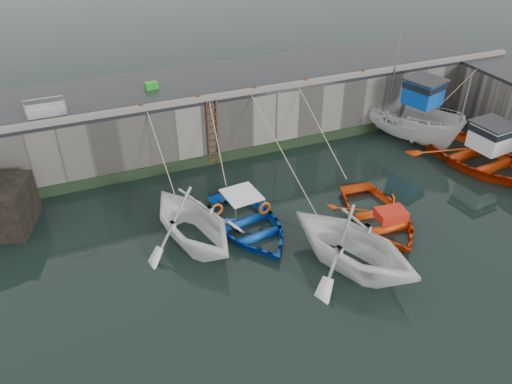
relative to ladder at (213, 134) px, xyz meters
name	(u,v)px	position (x,y,z in m)	size (l,w,h in m)	color
ground	(365,290)	(2.00, -9.91, -1.59)	(120.00, 120.00, 0.00)	black
quay_back	(234,108)	(2.00, 2.59, -0.09)	(30.00, 5.00, 3.00)	slate
road_back	(234,78)	(2.00, 2.59, 1.49)	(30.00, 5.00, 0.16)	black
kerb_back	(251,91)	(2.00, 0.24, 1.67)	(30.00, 0.30, 0.20)	slate
algae_back	(253,151)	(2.00, 0.05, -1.34)	(30.00, 0.08, 0.50)	black
ladder	(213,134)	(0.00, 0.00, 0.00)	(0.51, 0.08, 3.20)	#3F1E0F
boat_near_white	(193,241)	(-2.58, -5.23, -1.59)	(4.16, 4.83, 2.54)	white
boat_near_white_rope	(168,189)	(-2.58, -1.32, -1.59)	(0.04, 3.84, 3.10)	tan
boat_near_blue	(248,228)	(-0.38, -5.26, -1.59)	(3.45, 4.82, 1.00)	#0C44BA
boat_near_blue_rope	(216,179)	(-0.38, -1.34, -1.59)	(0.04, 3.85, 3.10)	tan
boat_near_blacktrim	(350,266)	(2.16, -8.67, -1.59)	(4.41, 5.12, 2.70)	white
boat_near_blacktrim_rope	(283,187)	(2.16, -3.04, -1.59)	(0.04, 6.77, 3.10)	tan
boat_near_navy	(378,220)	(4.63, -6.75, -1.59)	(3.34, 4.68, 0.97)	#FF480D
boat_near_navy_rope	(322,166)	(4.63, -2.08, -1.59)	(0.04, 5.06, 3.10)	tan
boat_far_white	(408,119)	(10.07, -1.15, -0.57)	(4.11, 6.62, 5.40)	white
boat_far_orange	(475,154)	(11.51, -4.53, -1.16)	(5.31, 6.95, 4.34)	#F43E0C
fish_crate	(151,86)	(-2.08, 2.52, 1.72)	(0.58, 0.39, 0.30)	#1B961B
railing	(46,110)	(-6.75, 1.33, 1.77)	(1.60, 1.05, 1.00)	#A5A8AD
bollard_a	(141,106)	(-3.00, 0.34, 1.71)	(0.18, 0.18, 0.28)	#3F1E0F
bollard_b	(198,98)	(-0.50, 0.34, 1.71)	(0.18, 0.18, 0.28)	#3F1E0F
bollard_c	(254,89)	(2.20, 0.34, 1.71)	(0.18, 0.18, 0.28)	#3F1E0F
bollard_d	(305,81)	(4.80, 0.34, 1.71)	(0.18, 0.18, 0.28)	#3F1E0F
bollard_e	(363,72)	(8.00, 0.34, 1.71)	(0.18, 0.18, 0.28)	#3F1E0F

